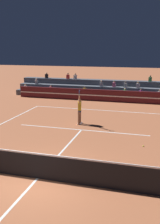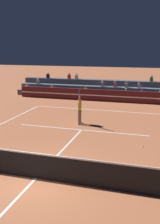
{
  "view_description": "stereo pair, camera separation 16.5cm",
  "coord_description": "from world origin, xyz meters",
  "views": [
    {
      "loc": [
        4.11,
        -8.48,
        4.96
      ],
      "look_at": [
        -0.14,
        6.58,
        1.1
      ],
      "focal_mm": 42.0,
      "sensor_mm": 36.0,
      "label": 1
    },
    {
      "loc": [
        4.27,
        -8.44,
        4.96
      ],
      "look_at": [
        -0.14,
        6.58,
        1.1
      ],
      "focal_mm": 42.0,
      "sensor_mm": 36.0,
      "label": 2
    }
  ],
  "objects": [
    {
      "name": "ground_plane",
      "position": [
        0.0,
        0.0,
        0.0
      ],
      "size": [
        120.0,
        120.0,
        0.0
      ],
      "primitive_type": "plane",
      "color": "#AD603D"
    },
    {
      "name": "court_lines",
      "position": [
        0.0,
        0.0,
        0.0
      ],
      "size": [
        11.1,
        23.9,
        0.01
      ],
      "color": "white",
      "rests_on": "ground"
    },
    {
      "name": "sponsor_banner_wall",
      "position": [
        0.0,
        15.58,
        0.55
      ],
      "size": [
        18.0,
        0.26,
        1.1
      ],
      "color": "#51191E",
      "rests_on": "ground"
    },
    {
      "name": "tennis_net",
      "position": [
        0.0,
        0.0,
        0.54
      ],
      "size": [
        12.0,
        0.1,
        1.1
      ],
      "color": "slate",
      "rests_on": "ground"
    },
    {
      "name": "tennis_player",
      "position": [
        -0.46,
        7.6,
        0.99
      ],
      "size": [
        0.34,
        1.06,
        2.46
      ],
      "color": "#9E7051",
      "rests_on": "ground"
    },
    {
      "name": "tennis_ball",
      "position": [
        3.81,
        4.57,
        0.03
      ],
      "size": [
        0.07,
        0.07,
        0.07
      ],
      "primitive_type": "sphere",
      "color": "#C6DB33",
      "rests_on": "ground"
    },
    {
      "name": "bleacher_stand",
      "position": [
        0.01,
        18.11,
        0.65
      ],
      "size": [
        20.09,
        2.85,
        2.28
      ],
      "color": "#4C515B",
      "rests_on": "ground"
    }
  ]
}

